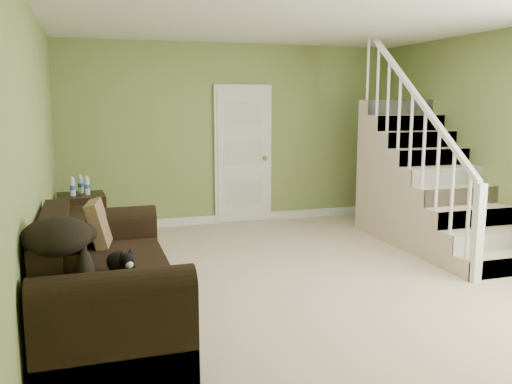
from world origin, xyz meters
TOP-DOWN VIEW (x-y plane):
  - floor at (0.00, 0.00)m, footprint 5.00×5.50m
  - ceiling at (0.00, 0.00)m, footprint 5.00×5.50m
  - wall_back at (0.00, 2.75)m, footprint 5.00×0.04m
  - wall_left at (-2.50, 0.00)m, footprint 0.04×5.50m
  - baseboard_back at (0.00, 2.72)m, footprint 5.00×0.04m
  - baseboard_left at (-2.47, 0.00)m, footprint 0.04×5.50m
  - baseboard_right at (2.47, 0.00)m, footprint 0.04×5.50m
  - door at (0.10, 2.71)m, footprint 0.86×0.12m
  - staircase at (1.99, 0.97)m, footprint 1.00×2.51m
  - sofa at (-2.02, -0.66)m, footprint 0.99×2.30m
  - side_table at (-2.19, 1.91)m, footprint 0.58×0.58m
  - cat at (-1.89, -0.86)m, footprint 0.29×0.47m
  - banana at (-1.80, -1.16)m, footprint 0.07×0.19m
  - throw_pillow at (-2.02, 0.08)m, footprint 0.26×0.44m
  - throw_blanket at (-2.29, -1.35)m, footprint 0.53×0.64m

SIDE VIEW (x-z plane):
  - floor at x=0.00m, z-range -0.01..0.01m
  - baseboard_back at x=0.00m, z-range 0.00..0.12m
  - baseboard_left at x=-2.47m, z-range 0.00..0.12m
  - baseboard_right at x=2.47m, z-range 0.00..0.12m
  - side_table at x=-2.19m, z-range -0.11..0.78m
  - sofa at x=-2.02m, z-range -0.11..0.80m
  - banana at x=-1.80m, z-range 0.49..0.54m
  - cat at x=-1.89m, z-range 0.46..0.69m
  - staircase at x=1.99m, z-range -0.77..2.05m
  - throw_pillow at x=-2.02m, z-range 0.47..0.90m
  - throw_blanket at x=-2.29m, z-range 0.82..1.06m
  - door at x=0.10m, z-range 0.00..2.02m
  - wall_back at x=0.00m, z-range 0.00..2.60m
  - wall_left at x=-2.50m, z-range 0.00..2.60m
  - ceiling at x=0.00m, z-range 2.60..2.60m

